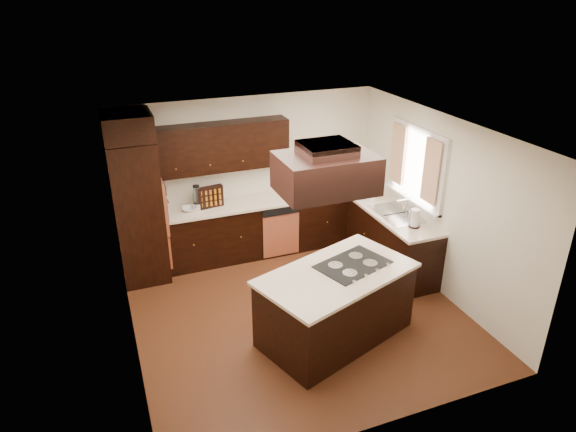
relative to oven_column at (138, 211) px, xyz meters
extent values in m
cube|color=brown|center=(1.78, -1.71, -1.07)|extent=(4.20, 4.20, 0.02)
cube|color=white|center=(1.78, -1.71, 1.45)|extent=(4.20, 4.20, 0.02)
cube|color=beige|center=(1.78, 0.40, 0.19)|extent=(4.20, 0.02, 2.50)
cube|color=beige|center=(1.78, -3.81, 0.19)|extent=(4.20, 0.02, 2.50)
cube|color=beige|center=(-0.33, -1.71, 0.19)|extent=(0.02, 4.20, 2.50)
cube|color=beige|center=(3.88, -1.71, 0.19)|extent=(0.02, 4.20, 2.50)
cube|color=black|center=(0.00, 0.00, 0.00)|extent=(0.65, 0.75, 2.12)
cube|color=#B55838|center=(0.35, 0.00, 0.06)|extent=(0.05, 0.62, 0.78)
cube|color=black|center=(1.81, 0.09, -0.62)|extent=(2.93, 0.60, 0.88)
cube|color=black|center=(3.58, -0.80, -0.62)|extent=(0.60, 2.40, 0.88)
cube|color=beige|center=(1.81, 0.08, -0.16)|extent=(2.93, 0.63, 0.04)
cube|color=beige|center=(3.56, -0.80, -0.16)|extent=(0.63, 2.40, 0.04)
cube|color=black|center=(1.34, 0.23, 0.75)|extent=(2.00, 0.34, 0.72)
cube|color=#B55838|center=(2.10, -0.20, -0.66)|extent=(0.60, 0.05, 0.72)
cube|color=silver|center=(3.85, -1.16, 0.59)|extent=(0.06, 1.32, 1.12)
cube|color=white|center=(3.87, -1.16, 0.59)|extent=(0.00, 1.20, 1.00)
cube|color=#FFE5C2|center=(3.79, -1.57, 0.64)|extent=(0.02, 0.34, 0.90)
cube|color=#FFE5C2|center=(3.79, -0.74, 0.64)|extent=(0.02, 0.34, 0.90)
cube|color=silver|center=(3.58, -1.16, -0.14)|extent=(0.52, 0.84, 0.01)
cube|color=black|center=(2.02, -2.34, -0.62)|extent=(2.04, 1.53, 0.88)
cube|color=beige|center=(2.02, -2.34, -0.16)|extent=(2.12, 1.61, 0.04)
cube|color=black|center=(2.28, -2.25, -0.13)|extent=(1.00, 0.82, 0.01)
cube|color=black|center=(1.88, -2.25, 1.10)|extent=(1.05, 0.72, 0.42)
cube|color=black|center=(1.88, -2.25, 1.38)|extent=(0.55, 0.50, 0.13)
cylinder|color=silver|center=(0.87, 0.09, -0.09)|extent=(0.15, 0.15, 0.10)
cone|color=silver|center=(0.87, 0.09, 0.09)|extent=(0.13, 0.13, 0.26)
cube|color=black|center=(1.07, 0.09, 0.03)|extent=(0.41, 0.16, 0.33)
imported|color=silver|center=(0.74, 0.07, -0.11)|extent=(0.25, 0.25, 0.06)
imported|color=silver|center=(3.47, -0.57, -0.04)|extent=(0.11, 0.11, 0.21)
cylinder|color=silver|center=(3.57, -1.62, 0.00)|extent=(0.16, 0.16, 0.27)
camera|label=1|loc=(-0.41, -7.02, 3.02)|focal=32.00mm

